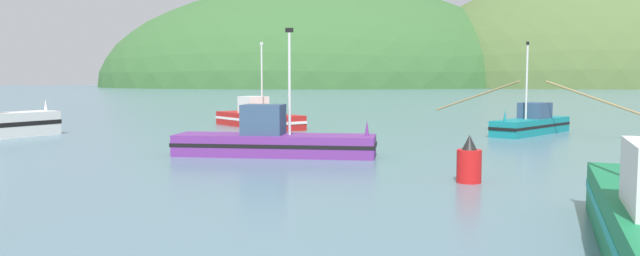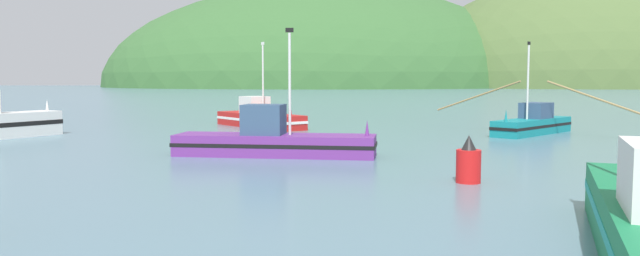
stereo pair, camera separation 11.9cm
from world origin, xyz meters
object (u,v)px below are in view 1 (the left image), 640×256
fishing_boat_red (258,118)px  channel_buoy (469,163)px  fishing_boat_purple (273,141)px  fishing_boat_teal (532,123)px

fishing_boat_red → channel_buoy: 25.03m
fishing_boat_purple → fishing_boat_teal: 18.72m
fishing_boat_red → channel_buoy: size_ratio=5.29×
fishing_boat_purple → fishing_boat_teal: (15.78, 10.06, 0.01)m
fishing_boat_teal → channel_buoy: bearing=18.9°
fishing_boat_purple → fishing_boat_red: bearing=106.2°
fishing_boat_purple → channel_buoy: (6.80, -7.36, 0.00)m
fishing_boat_purple → channel_buoy: bearing=-37.1°
fishing_boat_red → fishing_boat_purple: bearing=-28.6°
fishing_boat_red → channel_buoy: (8.49, -23.55, 0.02)m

